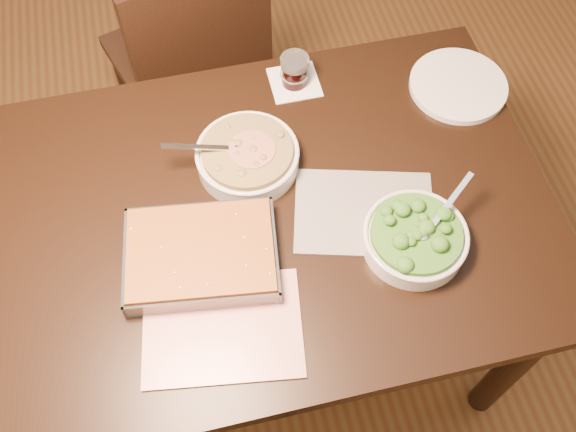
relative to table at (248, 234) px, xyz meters
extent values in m
plane|color=#482814|center=(0.00, 0.00, -0.65)|extent=(4.00, 4.00, 0.00)
cube|color=black|center=(0.00, 0.00, 0.08)|extent=(1.40, 0.90, 0.04)
cube|color=black|center=(0.00, 0.00, 0.01)|extent=(1.26, 0.76, 0.08)
cylinder|color=black|center=(0.62, -0.37, -0.30)|extent=(0.07, 0.07, 0.71)
cylinder|color=black|center=(-0.62, 0.37, -0.30)|extent=(0.07, 0.07, 0.71)
cylinder|color=black|center=(0.62, 0.37, -0.30)|extent=(0.07, 0.07, 0.71)
cube|color=#C6383E|center=(-0.10, -0.26, 0.10)|extent=(0.35, 0.28, 0.01)
cube|color=#27262E|center=(0.26, -0.06, 0.10)|extent=(0.36, 0.30, 0.01)
cube|color=white|center=(0.20, 0.36, 0.10)|extent=(0.12, 0.12, 0.00)
cylinder|color=silver|center=(0.03, 0.13, 0.12)|extent=(0.24, 0.24, 0.05)
torus|color=silver|center=(0.03, 0.13, 0.14)|extent=(0.24, 0.24, 0.01)
cylinder|color=#32210D|center=(0.03, 0.13, 0.15)|extent=(0.21, 0.21, 0.02)
cube|color=silver|center=(-0.04, 0.13, 0.16)|extent=(0.15, 0.02, 0.05)
cylinder|color=maroon|center=(0.04, 0.13, 0.16)|extent=(0.11, 0.11, 0.00)
cylinder|color=silver|center=(0.34, -0.16, 0.12)|extent=(0.22, 0.22, 0.04)
torus|color=silver|center=(0.34, -0.16, 0.14)|extent=(0.23, 0.23, 0.01)
cylinder|color=#114B13|center=(0.34, -0.16, 0.15)|extent=(0.20, 0.20, 0.02)
cube|color=silver|center=(0.40, -0.12, 0.16)|extent=(0.13, 0.10, 0.05)
cube|color=silver|center=(-0.11, -0.10, 0.10)|extent=(0.35, 0.28, 0.01)
cube|color=#5F310D|center=(-0.11, -0.10, 0.13)|extent=(0.33, 0.26, 0.05)
cube|color=silver|center=(-0.10, 0.02, 0.12)|extent=(0.32, 0.05, 0.04)
cube|color=silver|center=(-0.13, -0.21, 0.12)|extent=(0.32, 0.05, 0.04)
cube|color=silver|center=(0.04, -0.12, 0.12)|extent=(0.04, 0.23, 0.04)
cube|color=silver|center=(-0.27, -0.08, 0.12)|extent=(0.04, 0.23, 0.04)
cylinder|color=black|center=(0.20, 0.36, 0.13)|extent=(0.06, 0.06, 0.06)
cylinder|color=silver|center=(0.20, 0.36, 0.17)|extent=(0.07, 0.07, 0.02)
cylinder|color=silver|center=(0.60, 0.25, 0.10)|extent=(0.25, 0.25, 0.02)
cube|color=black|center=(-0.06, 0.82, -0.22)|extent=(0.54, 0.54, 0.04)
cylinder|color=black|center=(0.06, 1.05, -0.45)|extent=(0.04, 0.04, 0.42)
cylinder|color=black|center=(0.17, 0.70, -0.45)|extent=(0.04, 0.04, 0.42)
cylinder|color=black|center=(-0.29, 0.94, -0.45)|extent=(0.04, 0.04, 0.42)
cylinder|color=black|center=(-0.18, 0.59, -0.45)|extent=(0.04, 0.04, 0.42)
cube|color=black|center=(0.00, 0.64, 0.03)|extent=(0.42, 0.16, 0.46)
camera|label=1|loc=(-0.07, -0.74, 1.33)|focal=40.00mm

